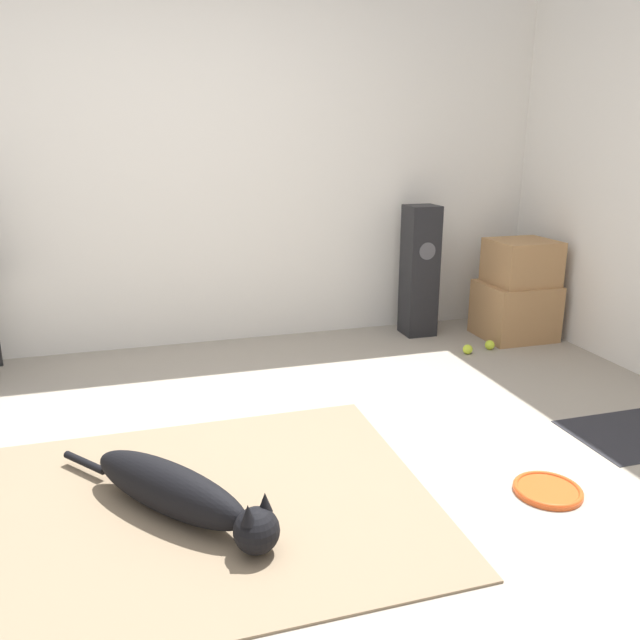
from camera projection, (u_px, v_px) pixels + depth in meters
name	position (u px, v px, depth m)	size (l,w,h in m)	color
ground_plane	(244.00, 497.00, 2.54)	(12.00, 12.00, 0.00)	#9E9384
wall_back	(183.00, 158.00, 4.11)	(8.00, 0.06, 2.55)	silver
area_rug	(195.00, 506.00, 2.47)	(1.86, 1.47, 0.01)	#847056
dog	(179.00, 493.00, 2.36)	(0.79, 0.94, 0.21)	black
frisbee	(548.00, 490.00, 2.56)	(0.28, 0.28, 0.03)	#DB511E
cardboard_box_lower	(515.00, 310.00, 4.52)	(0.49, 0.45, 0.40)	#A87A4C
cardboard_box_upper	(522.00, 262.00, 4.42)	(0.43, 0.40, 0.31)	#A87A4C
floor_speaker	(419.00, 271.00, 4.52)	(0.22, 0.23, 0.95)	black
tennis_ball_by_boxes	(468.00, 349.00, 4.20)	(0.07, 0.07, 0.07)	#C6E033
tennis_ball_near_speaker	(490.00, 345.00, 4.29)	(0.07, 0.07, 0.07)	#C6E033
door_mat	(640.00, 433.00, 3.08)	(0.68, 0.49, 0.01)	#28282D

